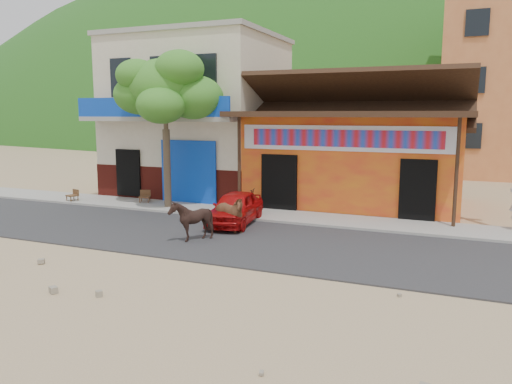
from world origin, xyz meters
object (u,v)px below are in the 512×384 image
(cow_dark, at_px, (191,220))
(cafe_chair_left, at_px, (72,190))
(cow_tan, at_px, (227,214))
(red_car, at_px, (235,208))
(scooter, at_px, (241,200))
(tree, at_px, (166,129))
(cafe_chair_right, at_px, (144,191))

(cow_dark, relative_size, cafe_chair_left, 1.41)
(cow_tan, distance_m, cow_dark, 1.46)
(red_car, relative_size, cafe_chair_left, 3.71)
(scooter, bearing_deg, cow_tan, -173.74)
(cow_tan, height_order, scooter, cow_tan)
(tree, xyz_separation_m, scooter, (3.10, 0.09, -2.57))
(cow_tan, relative_size, red_car, 0.42)
(cow_dark, relative_size, scooter, 0.74)
(cow_tan, height_order, cow_dark, cow_dark)
(tree, distance_m, red_car, 4.64)
(scooter, distance_m, cafe_chair_right, 4.51)
(tree, relative_size, cow_tan, 4.41)
(cafe_chair_left, bearing_deg, cow_dark, -7.92)
(scooter, height_order, cafe_chair_right, cafe_chair_right)
(cow_tan, bearing_deg, red_car, 25.55)
(red_car, xyz_separation_m, scooter, (-0.50, 1.57, -0.04))
(cow_tan, bearing_deg, scooter, 28.01)
(tree, distance_m, scooter, 4.03)
(cafe_chair_left, bearing_deg, cow_tan, 1.87)
(tree, distance_m, cafe_chair_right, 2.94)
(cow_dark, bearing_deg, cafe_chair_left, -128.07)
(red_car, bearing_deg, tree, 150.77)
(cow_tan, relative_size, cow_dark, 1.11)
(cow_dark, bearing_deg, cow_tan, 146.63)
(cow_dark, height_order, cafe_chair_left, cow_dark)
(tree, height_order, red_car, tree)
(cow_tan, relative_size, scooter, 0.83)
(cow_dark, xyz_separation_m, scooter, (-0.28, 4.11, -0.10))
(scooter, xyz_separation_m, cafe_chair_right, (-4.50, 0.35, 0.03))
(scooter, relative_size, cafe_chair_left, 1.89)
(tree, height_order, cow_tan, tree)
(red_car, xyz_separation_m, cafe_chair_right, (-5.00, 1.92, -0.01))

